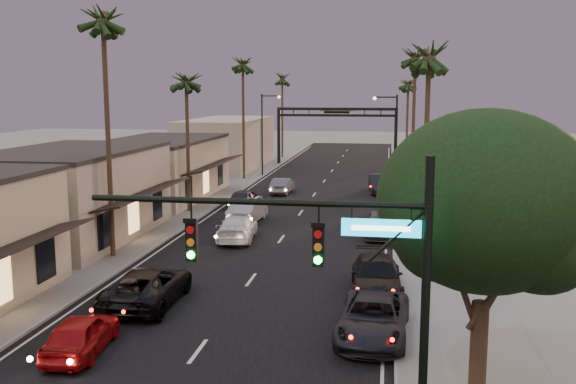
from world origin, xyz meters
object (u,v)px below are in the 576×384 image
(palm_ld, at_px, (243,61))
(palm_rb, at_px, (416,53))
(palm_lb, at_px, (103,13))
(palm_lc, at_px, (186,75))
(traffic_signal, at_px, (346,266))
(curbside_near, at_px, (373,318))
(palm_rc, at_px, (408,81))
(curbside_black, at_px, (376,276))
(corner_tree, at_px, (488,209))
(oncoming_silver, at_px, (248,211))
(oncoming_pickup, at_px, (148,286))
(arch, at_px, (337,121))
(streetlight_left, at_px, (265,128))
(palm_ra, at_px, (429,50))
(streetlight_right, at_px, (393,138))
(oncoming_red, at_px, (81,334))
(palm_far, at_px, (282,76))

(palm_ld, bearing_deg, palm_rb, -32.60)
(palm_lb, height_order, palm_lc, palm_lb)
(traffic_signal, relative_size, curbside_near, 1.53)
(palm_rc, height_order, curbside_black, palm_rc)
(corner_tree, bearing_deg, oncoming_silver, 116.62)
(oncoming_pickup, bearing_deg, arch, -94.98)
(palm_rb, relative_size, oncoming_silver, 2.78)
(palm_lc, bearing_deg, streetlight_left, 85.63)
(corner_tree, height_order, curbside_black, corner_tree)
(arch, height_order, oncoming_silver, arch)
(corner_tree, relative_size, curbside_near, 1.58)
(palm_ld, relative_size, palm_ra, 1.08)
(streetlight_right, bearing_deg, oncoming_silver, -130.04)
(traffic_signal, height_order, palm_rb, palm_rb)
(oncoming_red, bearing_deg, streetlight_right, -112.19)
(palm_far, bearing_deg, palm_lc, -90.41)
(palm_ld, distance_m, oncoming_silver, 25.53)
(streetlight_right, relative_size, palm_lc, 0.74)
(arch, height_order, palm_rb, palm_rb)
(palm_lb, xyz_separation_m, palm_rc, (17.20, 42.00, -2.92))
(corner_tree, relative_size, arch, 0.58)
(palm_far, bearing_deg, palm_rc, -39.64)
(curbside_near, bearing_deg, corner_tree, -52.89)
(palm_rc, distance_m, palm_far, 21.97)
(palm_rb, distance_m, palm_far, 37.98)
(palm_rc, bearing_deg, curbside_near, -92.66)
(palm_ra, xyz_separation_m, oncoming_silver, (-11.87, 8.88, -10.60))
(palm_rc, distance_m, curbside_near, 52.62)
(palm_far, distance_m, curbside_black, 62.79)
(corner_tree, height_order, palm_rc, palm_rc)
(palm_ra, xyz_separation_m, palm_rb, (0.00, 20.00, 0.97))
(palm_ra, relative_size, curbside_black, 2.33)
(arch, relative_size, oncoming_pickup, 2.57)
(palm_lc, relative_size, palm_rc, 1.00)
(streetlight_right, height_order, palm_rc, palm_rc)
(streetlight_left, xyz_separation_m, oncoming_pickup, (3.23, -43.29, -4.51))
(palm_ra, relative_size, palm_rc, 1.08)
(corner_tree, xyz_separation_m, palm_rc, (-0.88, 56.55, 4.49))
(palm_lc, distance_m, palm_rc, 32.86)
(corner_tree, xyz_separation_m, palm_lc, (-18.08, 28.55, 4.49))
(palm_lb, relative_size, palm_lc, 1.25)
(palm_rc, height_order, oncoming_pickup, palm_rc)
(palm_far, distance_m, oncoming_silver, 46.62)
(palm_lc, distance_m, palm_ra, 20.99)
(streetlight_left, distance_m, palm_lc, 22.65)
(palm_lb, height_order, oncoming_pickup, palm_lb)
(streetlight_right, xyz_separation_m, palm_rb, (1.68, -1.00, 7.09))
(oncoming_red, height_order, oncoming_silver, oncoming_silver)
(palm_lb, relative_size, palm_far, 1.15)
(corner_tree, bearing_deg, oncoming_pickup, 151.11)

